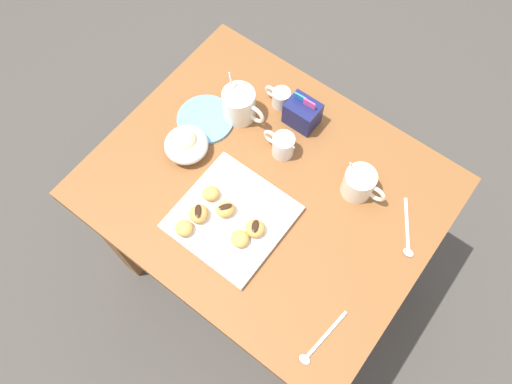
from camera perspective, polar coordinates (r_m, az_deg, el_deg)
name	(u,v)px	position (r m, az deg, el deg)	size (l,w,h in m)	color
ground_plane	(263,261)	(2.00, 0.82, -7.99)	(8.00, 8.00, 0.00)	#423D38
dining_table	(266,207)	(1.46, 1.12, -1.70)	(0.90, 0.74, 0.71)	brown
pastry_plate_square	(232,217)	(1.29, -2.78, -2.93)	(0.27, 0.27, 0.02)	silver
coffee_mug_cream_left	(240,104)	(1.39, -1.90, 10.02)	(0.13, 0.09, 0.15)	silver
coffee_mug_cream_right	(360,183)	(1.31, 11.82, 0.99)	(0.12, 0.08, 0.13)	silver
cream_pitcher_white	(283,145)	(1.34, 3.09, 5.46)	(0.10, 0.06, 0.07)	silver
sugar_caddy	(302,113)	(1.40, 5.35, 9.00)	(0.09, 0.07, 0.11)	#191E51
ice_cream_bowl	(186,144)	(1.36, -8.05, 5.50)	(0.12, 0.12, 0.09)	silver
chocolate_sauce_pitcher	(281,97)	(1.44, 2.88, 10.82)	(0.09, 0.05, 0.06)	silver
saucer_sky_left	(205,119)	(1.43, -5.84, 8.32)	(0.16, 0.16, 0.01)	#66A8DB
loose_spoon_near_saucer	(407,235)	(1.33, 17.01, -4.70)	(0.10, 0.14, 0.01)	silver
loose_spoon_by_plate	(318,344)	(1.22, 7.17, -16.92)	(0.03, 0.16, 0.01)	silver
beignet_0	(199,214)	(1.27, -6.60, -2.50)	(0.05, 0.05, 0.04)	#D19347
chocolate_drizzle_0	(198,211)	(1.25, -6.69, -2.17)	(0.04, 0.02, 0.01)	black
beignet_1	(226,209)	(1.27, -3.52, -2.00)	(0.05, 0.04, 0.03)	#D19347
chocolate_drizzle_1	(225,207)	(1.25, -3.57, -1.69)	(0.04, 0.01, 0.01)	black
beignet_2	(240,239)	(1.24, -1.87, -5.39)	(0.05, 0.05, 0.03)	#D19347
beignet_3	(211,193)	(1.29, -5.22, -0.16)	(0.05, 0.04, 0.03)	#D19347
beignet_4	(184,228)	(1.26, -8.27, -4.14)	(0.05, 0.05, 0.03)	#D19347
beignet_5	(255,228)	(1.25, -0.09, -4.22)	(0.05, 0.05, 0.03)	#D19347
chocolate_drizzle_5	(255,226)	(1.23, -0.09, -3.93)	(0.03, 0.02, 0.01)	black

